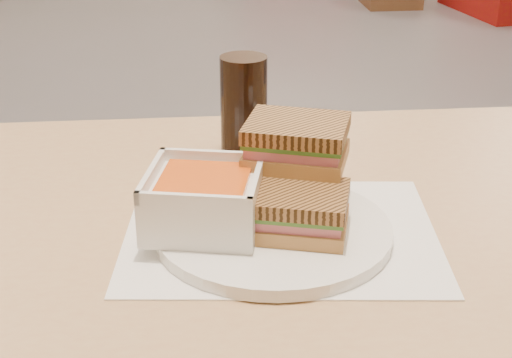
{
  "coord_description": "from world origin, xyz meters",
  "views": [
    {
      "loc": [
        -0.0,
        -2.79,
        1.18
      ],
      "look_at": [
        0.01,
        -2.0,
        0.82
      ],
      "focal_mm": 53.25,
      "sensor_mm": 36.0,
      "label": 1
    }
  ],
  "objects_px": {
    "plate": "(273,231)",
    "panini_lower": "(298,211)",
    "main_table": "(230,288)",
    "soup_bowl": "(204,201)",
    "cola_glass": "(244,106)"
  },
  "relations": [
    {
      "from": "main_table",
      "to": "soup_bowl",
      "type": "bearing_deg",
      "value": -111.71
    },
    {
      "from": "panini_lower",
      "to": "cola_glass",
      "type": "bearing_deg",
      "value": 102.59
    },
    {
      "from": "main_table",
      "to": "cola_glass",
      "type": "xyz_separation_m",
      "value": [
        0.02,
        0.19,
        0.19
      ]
    },
    {
      "from": "cola_glass",
      "to": "main_table",
      "type": "bearing_deg",
      "value": -95.73
    },
    {
      "from": "plate",
      "to": "soup_bowl",
      "type": "relative_size",
      "value": 1.93
    },
    {
      "from": "soup_bowl",
      "to": "main_table",
      "type": "bearing_deg",
      "value": 68.29
    },
    {
      "from": "panini_lower",
      "to": "cola_glass",
      "type": "height_order",
      "value": "cola_glass"
    },
    {
      "from": "soup_bowl",
      "to": "panini_lower",
      "type": "bearing_deg",
      "value": -8.01
    },
    {
      "from": "plate",
      "to": "panini_lower",
      "type": "xyz_separation_m",
      "value": [
        0.03,
        -0.01,
        0.03
      ]
    },
    {
      "from": "main_table",
      "to": "cola_glass",
      "type": "distance_m",
      "value": 0.27
    },
    {
      "from": "plate",
      "to": "soup_bowl",
      "type": "distance_m",
      "value": 0.09
    },
    {
      "from": "plate",
      "to": "panini_lower",
      "type": "height_order",
      "value": "panini_lower"
    },
    {
      "from": "plate",
      "to": "cola_glass",
      "type": "distance_m",
      "value": 0.27
    },
    {
      "from": "plate",
      "to": "soup_bowl",
      "type": "xyz_separation_m",
      "value": [
        -0.08,
        0.0,
        0.04
      ]
    },
    {
      "from": "main_table",
      "to": "plate",
      "type": "bearing_deg",
      "value": -52.2
    }
  ]
}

